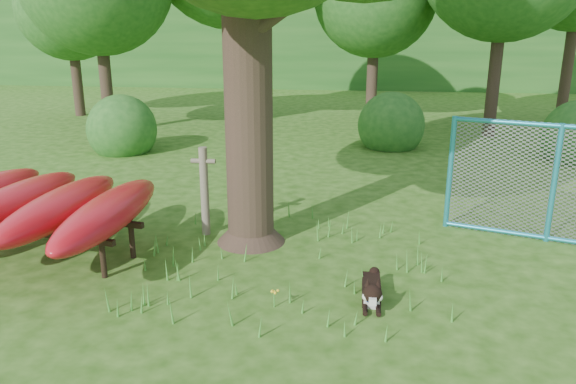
# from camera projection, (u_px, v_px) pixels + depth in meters

# --- Properties ---
(ground) EXTENTS (80.00, 80.00, 0.00)m
(ground) POSITION_uv_depth(u_px,v_px,m) (260.00, 295.00, 7.08)
(ground) COLOR #234F0F
(ground) RESTS_ON ground
(wooden_post) EXTENTS (0.39, 0.14, 1.44)m
(wooden_post) POSITION_uv_depth(u_px,v_px,m) (204.00, 189.00, 8.88)
(wooden_post) COLOR #6C6451
(wooden_post) RESTS_ON ground
(kayak_rack) EXTENTS (3.21, 3.43, 1.03)m
(kayak_rack) POSITION_uv_depth(u_px,v_px,m) (37.00, 205.00, 8.02)
(kayak_rack) COLOR black
(kayak_rack) RESTS_ON ground
(husky_dog) EXTENTS (0.24, 0.98, 0.43)m
(husky_dog) POSITION_uv_depth(u_px,v_px,m) (372.00, 291.00, 6.83)
(husky_dog) COLOR black
(husky_dog) RESTS_ON ground
(fence_section) EXTENTS (3.05, 1.07, 3.10)m
(fence_section) POSITION_uv_depth(u_px,v_px,m) (554.00, 184.00, 8.53)
(fence_section) COLOR #289ABC
(fence_section) RESTS_ON ground
(wildflower_clump) EXTENTS (0.11, 0.10, 0.23)m
(wildflower_clump) POSITION_uv_depth(u_px,v_px,m) (274.00, 293.00, 6.72)
(wildflower_clump) COLOR green
(wildflower_clump) RESTS_ON ground
(bg_tree_f) EXTENTS (3.60, 3.60, 5.55)m
(bg_tree_f) POSITION_uv_depth(u_px,v_px,m) (69.00, 8.00, 19.43)
(bg_tree_f) COLOR #32241B
(bg_tree_f) RESTS_ON ground
(shrub_left) EXTENTS (1.80, 1.80, 1.80)m
(shrub_left) POSITION_uv_depth(u_px,v_px,m) (124.00, 152.00, 14.81)
(shrub_left) COLOR #215B1D
(shrub_left) RESTS_ON ground
(shrub_right) EXTENTS (1.80, 1.80, 1.80)m
(shrub_right) POSITION_uv_depth(u_px,v_px,m) (576.00, 161.00, 13.86)
(shrub_right) COLOR #215B1D
(shrub_right) RESTS_ON ground
(shrub_mid) EXTENTS (1.80, 1.80, 1.80)m
(shrub_mid) POSITION_uv_depth(u_px,v_px,m) (390.00, 147.00, 15.37)
(shrub_mid) COLOR #215B1D
(shrub_mid) RESTS_ON ground
(wooded_hillside) EXTENTS (80.00, 12.00, 6.00)m
(wooded_hillside) POSITION_uv_depth(u_px,v_px,m) (344.00, 26.00, 32.76)
(wooded_hillside) COLOR #215B1D
(wooded_hillside) RESTS_ON ground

